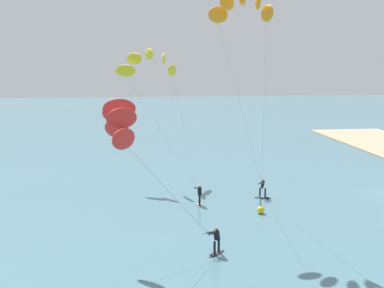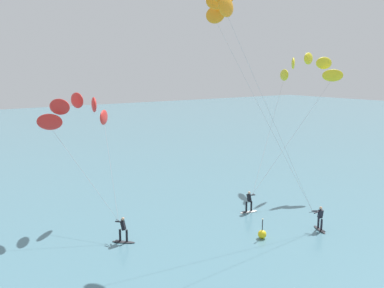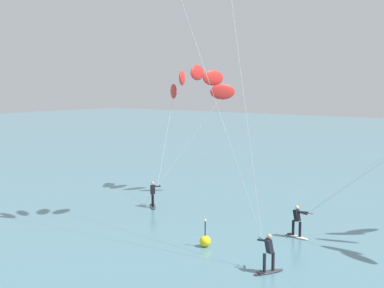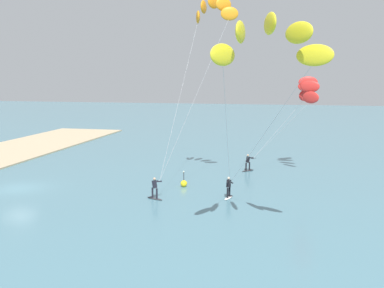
% 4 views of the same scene
% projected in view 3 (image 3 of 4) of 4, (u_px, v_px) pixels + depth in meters
% --- Properties ---
extents(kitesurfer_far_out, '(5.59, 7.21, 9.30)m').
position_uv_depth(kitesurfer_far_out, '(196.00, 86.00, 37.85)').
color(kitesurfer_far_out, '#333338').
rests_on(kitesurfer_far_out, ground).
extents(marker_buoy, '(0.56, 0.56, 1.38)m').
position_uv_depth(marker_buoy, '(205.00, 241.00, 25.86)').
color(marker_buoy, yellow).
rests_on(marker_buoy, ground).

